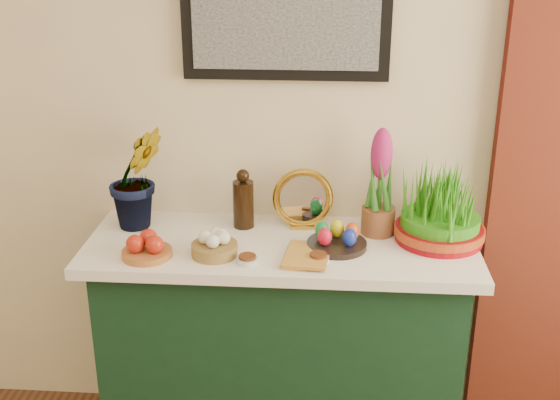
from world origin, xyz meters
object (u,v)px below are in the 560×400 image
Objects in this scene: wheatgrass_sabzeh at (441,211)px; book at (285,253)px; hyacinth_green at (136,161)px; sideboard at (281,351)px; mirror at (303,199)px.

book is at bearing -162.32° from wheatgrass_sabzeh.
book is at bearing -56.00° from hyacinth_green.
wheatgrass_sabzeh reaches higher than sideboard.
sideboard is 6.41× the size of book.
hyacinth_green is at bearing -176.43° from mirror.
book is (-0.05, -0.27, -0.10)m from mirror.
hyacinth_green reaches higher than mirror.
hyacinth_green is at bearing 177.18° from wheatgrass_sabzeh.
hyacinth_green is at bearing 169.11° from sideboard.
mirror is 1.14× the size of book.
hyacinth_green is 1.59× the size of wheatgrass_sabzeh.
sideboard is 0.60m from mirror.
book is 0.63× the size of wheatgrass_sabzeh.
sideboard is 5.61× the size of mirror.
wheatgrass_sabzeh is at bearing 4.99° from sideboard.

